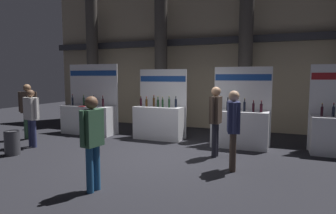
# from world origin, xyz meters

# --- Properties ---
(ground_plane) EXTENTS (26.81, 26.81, 0.00)m
(ground_plane) POSITION_xyz_m (0.00, 0.00, 0.00)
(ground_plane) COLOR black
(hall_colonnade) EXTENTS (13.40, 1.15, 5.92)m
(hall_colonnade) POSITION_xyz_m (0.00, 4.19, 2.90)
(hall_colonnade) COLOR gray
(hall_colonnade) RESTS_ON ground_plane
(exhibitor_booth_0) EXTENTS (1.97, 0.71, 2.39)m
(exhibitor_booth_0) POSITION_xyz_m (-3.43, 1.67, 0.60)
(exhibitor_booth_0) COLOR white
(exhibitor_booth_0) RESTS_ON ground_plane
(exhibitor_booth_1) EXTENTS (1.61, 0.66, 2.20)m
(exhibitor_booth_1) POSITION_xyz_m (-0.86, 1.83, 0.60)
(exhibitor_booth_1) COLOR white
(exhibitor_booth_1) RESTS_ON ground_plane
(exhibitor_booth_2) EXTENTS (1.60, 0.66, 2.24)m
(exhibitor_booth_2) POSITION_xyz_m (1.67, 1.66, 0.60)
(exhibitor_booth_2) COLOR white
(exhibitor_booth_2) RESTS_ON ground_plane
(trash_bin) EXTENTS (0.37, 0.37, 0.62)m
(trash_bin) POSITION_xyz_m (-3.53, -1.31, 0.31)
(trash_bin) COLOR #38383D
(trash_bin) RESTS_ON ground_plane
(visitor_0) EXTENTS (0.33, 0.56, 1.68)m
(visitor_0) POSITION_xyz_m (1.82, -0.46, 1.01)
(visitor_0) COLOR #47382D
(visitor_0) RESTS_ON ground_plane
(visitor_2) EXTENTS (0.27, 0.52, 1.64)m
(visitor_2) POSITION_xyz_m (-0.22, -2.47, 0.96)
(visitor_2) COLOR navy
(visitor_2) RESTS_ON ground_plane
(visitor_3) EXTENTS (0.51, 0.38, 1.73)m
(visitor_3) POSITION_xyz_m (-4.66, 0.26, 1.04)
(visitor_3) COLOR #33563D
(visitor_3) RESTS_ON ground_plane
(visitor_4) EXTENTS (0.26, 0.49, 1.72)m
(visitor_4) POSITION_xyz_m (1.25, 0.43, 1.01)
(visitor_4) COLOR #23232D
(visitor_4) RESTS_ON ground_plane
(visitor_5) EXTENTS (0.58, 0.33, 1.61)m
(visitor_5) POSITION_xyz_m (-3.72, -0.49, 0.96)
(visitor_5) COLOR navy
(visitor_5) RESTS_ON ground_plane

